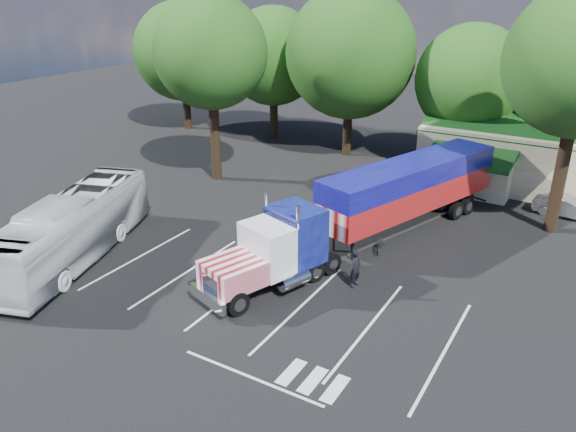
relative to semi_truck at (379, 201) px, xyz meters
The scene contains 11 objects.
ground 4.68m from the semi_truck, 149.56° to the right, with size 120.00×120.00×0.00m, color black.
tree_row_a 29.68m from the semi_truck, 150.42° to the left, with size 9.00×9.00×11.68m.
tree_row_b 23.29m from the semi_truck, 136.26° to the left, with size 8.40×8.40×11.35m.
tree_row_c 17.44m from the semi_truck, 120.89° to the left, with size 10.00×10.00×13.05m.
tree_row_d 16.03m from the semi_truck, 88.04° to the left, with size 8.00×8.00×10.60m.
tree_near_left 15.88m from the semi_truck, 164.17° to the left, with size 7.60×7.60×12.65m.
semi_truck is the anchor object (origin of this frame).
woman 5.40m from the semi_truck, 78.60° to the right, with size 0.69×0.45×1.89m, color black.
bicycle 2.32m from the semi_truck, 58.03° to the right, with size 0.54×1.56×0.82m, color black.
tour_bus 15.94m from the semi_truck, 142.10° to the right, with size 2.80×11.98×3.34m, color silver.
silver_sedan 12.61m from the semi_truck, 46.90° to the left, with size 1.30×3.73×1.23m, color #AFB2B7.
Camera 1 is at (13.54, -24.47, 13.38)m, focal length 35.00 mm.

